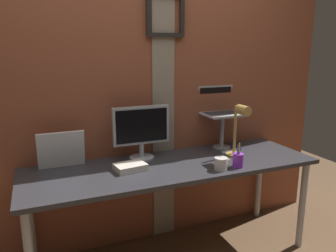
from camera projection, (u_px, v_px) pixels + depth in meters
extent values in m
cube|color=brown|center=(136.00, 77.00, 2.43)|extent=(3.26, 0.12, 2.60)
cube|color=gray|center=(163.00, 77.00, 2.44)|extent=(0.18, 0.01, 2.60)
cube|color=black|center=(166.00, 35.00, 2.37)|extent=(0.29, 0.03, 0.03)
cube|color=black|center=(148.00, 14.00, 2.29)|extent=(0.03, 0.03, 0.25)
cube|color=black|center=(182.00, 15.00, 2.38)|extent=(0.03, 0.03, 0.25)
cube|color=#333338|center=(173.00, 166.00, 2.28)|extent=(2.03, 0.64, 0.03)
cylinder|color=#B2B2B7|center=(302.00, 205.00, 2.48)|extent=(0.05, 0.05, 0.69)
cylinder|color=#B2B2B7|center=(30.00, 222.00, 2.24)|extent=(0.05, 0.05, 0.69)
cylinder|color=#B2B2B7|center=(259.00, 180.00, 2.95)|extent=(0.05, 0.05, 0.69)
cylinder|color=#ADB2B7|center=(142.00, 157.00, 2.39)|extent=(0.18, 0.18, 0.01)
cylinder|color=#ADB2B7|center=(142.00, 150.00, 2.38)|extent=(0.04, 0.04, 0.10)
cube|color=#ADB2B7|center=(141.00, 125.00, 2.33)|extent=(0.42, 0.04, 0.27)
cube|color=black|center=(142.00, 126.00, 2.32)|extent=(0.38, 0.00, 0.24)
cylinder|color=gray|center=(221.00, 147.00, 2.64)|extent=(0.14, 0.14, 0.01)
cylinder|color=gray|center=(222.00, 131.00, 2.61)|extent=(0.03, 0.03, 0.25)
cube|color=gray|center=(223.00, 115.00, 2.58)|extent=(0.28, 0.22, 0.01)
cube|color=#ADB2B7|center=(223.00, 114.00, 2.58)|extent=(0.32, 0.23, 0.01)
cube|color=#2D2D30|center=(222.00, 113.00, 2.59)|extent=(0.28, 0.14, 0.00)
cube|color=#ADB2B7|center=(215.00, 98.00, 2.67)|extent=(0.32, 0.04, 0.21)
cube|color=black|center=(215.00, 98.00, 2.67)|extent=(0.29, 0.03, 0.18)
cube|color=white|center=(61.00, 150.00, 2.17)|extent=(0.30, 0.06, 0.25)
cylinder|color=tan|center=(234.00, 154.00, 2.45)|extent=(0.12, 0.12, 0.02)
cylinder|color=tan|center=(235.00, 130.00, 2.41)|extent=(0.02, 0.02, 0.36)
cylinder|color=tan|center=(243.00, 110.00, 2.29)|extent=(0.07, 0.11, 0.07)
cylinder|color=purple|center=(238.00, 160.00, 2.20)|extent=(0.07, 0.07, 0.09)
cylinder|color=blue|center=(238.00, 156.00, 2.20)|extent=(0.01, 0.02, 0.14)
cylinder|color=blue|center=(239.00, 156.00, 2.19)|extent=(0.03, 0.01, 0.13)
cylinder|color=blue|center=(238.00, 157.00, 2.19)|extent=(0.02, 0.02, 0.13)
cylinder|color=yellow|center=(239.00, 155.00, 2.18)|extent=(0.02, 0.01, 0.16)
cylinder|color=silver|center=(221.00, 164.00, 2.16)|extent=(0.09, 0.09, 0.08)
torus|color=silver|center=(228.00, 162.00, 2.18)|extent=(0.05, 0.01, 0.05)
cube|color=silver|center=(130.00, 167.00, 2.15)|extent=(0.22, 0.17, 0.04)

